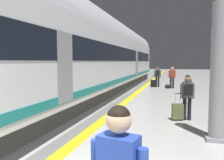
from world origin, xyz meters
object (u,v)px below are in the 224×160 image
passenger_near (188,93)px  waste_bin (188,86)px  suitcase_mid (153,83)px  platform_pillar (219,75)px  suitcase_near (177,111)px  passenger_mid (158,75)px  passenger_far (172,75)px  high_speed_train (88,53)px  duffel_bag_far (168,86)px

passenger_near → waste_bin: bearing=87.0°
suitcase_mid → platform_pillar: bearing=-76.7°
suitcase_near → suitcase_mid: (-1.83, 10.12, -0.00)m
passenger_mid → passenger_far: 1.27m
suitcase_mid → passenger_far: size_ratio=0.57×
high_speed_train → passenger_near: size_ratio=21.99×
high_speed_train → waste_bin: (5.29, 4.06, -2.05)m
suitcase_mid → suitcase_near: bearing=-79.8°
duffel_bag_far → high_speed_train: bearing=-121.1°
passenger_mid → high_speed_train: bearing=-113.1°
high_speed_train → waste_bin: bearing=37.5°
passenger_near → suitcase_near: passenger_near is taller
suitcase_mid → passenger_near: bearing=-77.9°
high_speed_train → passenger_far: bearing=57.8°
passenger_near → suitcase_near: bearing=-159.3°
suitcase_mid → waste_bin: bearing=-49.7°
passenger_far → waste_bin: passenger_far is taller
passenger_near → duffel_bag_far: (-1.00, 9.46, -0.80)m
passenger_near → waste_bin: size_ratio=1.77×
passenger_near → duffel_bag_far: passenger_near is taller
suitcase_near → platform_pillar: platform_pillar is taller
suitcase_near → passenger_far: 9.85m
passenger_far → platform_pillar: (1.35, -11.63, 0.71)m
suitcase_mid → platform_pillar: size_ratio=0.27×
suitcase_mid → duffel_bag_far: 1.28m
passenger_near → high_speed_train: bearing=148.9°
passenger_far → duffel_bag_far: bearing=-143.7°
duffel_bag_far → waste_bin: (1.37, -2.43, 0.30)m
duffel_bag_far → platform_pillar: 11.62m
passenger_near → suitcase_mid: passenger_near is taller
platform_pillar → waste_bin: bearing=91.9°
platform_pillar → waste_bin: platform_pillar is taller
passenger_near → passenger_far: (-0.68, 9.70, 0.06)m
suitcase_near → passenger_far: size_ratio=0.57×
high_speed_train → duffel_bag_far: size_ratio=80.46×
passenger_near → waste_bin: (0.37, 7.03, -0.50)m
high_speed_train → passenger_mid: (3.09, 7.26, -1.51)m
high_speed_train → passenger_near: high_speed_train is taller
passenger_far → passenger_mid: bearing=155.0°
passenger_near → passenger_mid: (-1.83, 10.23, 0.04)m
passenger_near → waste_bin: 7.06m
suitcase_mid → passenger_mid: bearing=35.8°
suitcase_mid → waste_bin: (2.52, -2.97, 0.14)m
passenger_far → platform_pillar: platform_pillar is taller
passenger_near → passenger_far: size_ratio=0.94×
high_speed_train → passenger_mid: size_ratio=21.02×
high_speed_train → duffel_bag_far: bearing=58.9°
duffel_bag_far → passenger_mid: bearing=137.1°
high_speed_train → suitcase_near: high_speed_train is taller
passenger_mid → passenger_far: (1.15, -0.53, 0.02)m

